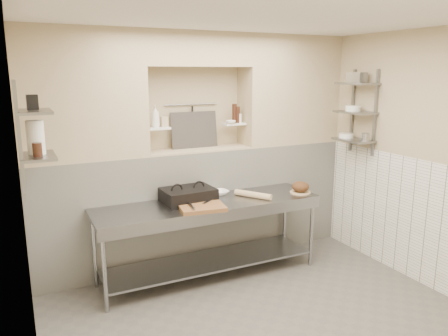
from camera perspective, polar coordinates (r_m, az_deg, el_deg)
floor at (r=4.43m, az=6.06°, el=-20.29°), size 4.00×3.90×0.10m
ceiling at (r=3.77m, az=7.13°, el=20.12°), size 4.00×3.90×0.10m
wall_left at (r=3.28m, az=-25.51°, el=-5.48°), size 0.10×3.90×2.80m
wall_right at (r=5.22m, az=25.93°, el=0.79°), size 0.10×3.90×2.80m
wall_back at (r=5.60m, az=-4.46°, el=2.73°), size 4.00×0.10×2.80m
backwall_lower at (r=5.54m, az=-3.38°, el=-4.82°), size 4.00×0.40×1.40m
alcove_sill at (r=5.37m, az=-3.48°, el=2.43°), size 1.30×0.40×0.02m
backwall_pillar_left at (r=4.95m, az=-18.10°, el=9.04°), size 1.35×0.40×1.40m
backwall_pillar_right at (r=5.93m, az=8.54°, el=9.97°), size 1.35×0.40×1.40m
backwall_header at (r=5.30m, az=-3.65°, el=15.22°), size 1.30×0.40×0.40m
wainscot_left at (r=3.54m, az=-23.41°, el=-16.24°), size 0.02×3.90×1.40m
wainscot_right at (r=5.35m, az=24.82°, el=-6.63°), size 0.02×3.90×1.40m
alcove_shelf_left at (r=5.16m, az=-8.68°, el=5.16°), size 0.28×0.16×0.02m
alcove_shelf_right at (r=5.54m, az=1.29°, el=5.78°), size 0.28×0.16×0.02m
utensil_rail at (r=5.46m, az=-4.24°, el=8.30°), size 0.70×0.02×0.02m
hanging_steel at (r=5.46m, az=-4.14°, el=6.50°), size 0.02×0.02×0.30m
splash_panel at (r=5.43m, az=-3.92°, el=4.99°), size 0.60×0.08×0.45m
shelf_rail_left_a at (r=4.42m, az=-25.28°, el=4.23°), size 0.03×0.03×0.95m
shelf_rail_left_b at (r=4.03m, az=-25.16°, el=3.55°), size 0.03×0.03×0.95m
wall_shelf_left_lower at (r=4.26m, az=-23.17°, el=1.41°), size 0.30×0.50×0.02m
wall_shelf_left_upper at (r=4.21m, az=-23.63°, el=6.77°), size 0.30×0.50×0.03m
shelf_rail_right_a at (r=5.95m, az=16.42°, el=7.20°), size 0.03×0.03×1.05m
shelf_rail_right_b at (r=5.66m, az=19.14°, el=6.78°), size 0.03×0.03×1.05m
wall_shelf_right_lower at (r=5.75m, az=16.54°, el=3.52°), size 0.30×0.50×0.02m
wall_shelf_right_mid at (r=5.71m, az=16.76°, el=6.98°), size 0.30×0.50×0.02m
wall_shelf_right_upper at (r=5.69m, az=16.98°, el=10.49°), size 0.30×0.50×0.03m
prep_table at (r=5.02m, az=-1.95°, el=-7.33°), size 2.60×0.70×0.90m
panini_press at (r=4.96m, az=-4.70°, el=-3.55°), size 0.59×0.45×0.16m
cutting_board at (r=4.69m, az=-2.87°, el=-5.18°), size 0.52×0.40×0.04m
knife_blade at (r=4.85m, az=-1.82°, el=-4.24°), size 0.25×0.19×0.01m
tongs at (r=4.65m, az=-4.30°, el=-4.91°), size 0.06×0.27×0.02m
mixing_bowl at (r=5.24m, az=-0.59°, el=-3.22°), size 0.24×0.24×0.05m
rolling_pin at (r=5.13m, az=3.81°, el=-3.49°), size 0.31×0.43×0.07m
bread_board at (r=5.41m, az=9.92°, el=-3.13°), size 0.25×0.25×0.01m
bread_loaf at (r=5.39m, az=9.95°, el=-2.41°), size 0.21×0.21×0.13m
bottle_soap at (r=5.14m, az=-8.95°, el=6.67°), size 0.12×0.12×0.25m
jar_alcove at (r=5.17m, az=-7.82°, el=6.01°), size 0.08×0.08×0.12m
bowl_alcove at (r=5.45m, az=0.90°, el=6.03°), size 0.13×0.13×0.04m
condiment_a at (r=5.53m, az=1.80°, el=6.96°), size 0.06×0.06×0.20m
condiment_b at (r=5.53m, az=1.37°, el=7.15°), size 0.06×0.06×0.24m
condiment_c at (r=5.55m, az=1.97°, el=6.51°), size 0.07×0.07×0.11m
jug_left at (r=4.28m, az=-23.39°, el=3.69°), size 0.15×0.15×0.31m
jar_left at (r=4.17m, az=-23.19°, el=2.23°), size 0.08×0.08×0.12m
box_left_upper at (r=4.25m, az=-23.76°, el=7.88°), size 0.10×0.10×0.13m
bowl_right at (r=5.85m, az=15.65°, el=4.11°), size 0.18×0.18×0.06m
canister_right at (r=5.60m, az=17.99°, el=3.84°), size 0.10×0.10×0.10m
bowl_right_mid at (r=5.74m, az=16.48°, el=7.50°), size 0.19×0.19×0.07m
basket_right at (r=5.70m, az=16.97°, el=11.24°), size 0.19×0.22×0.12m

